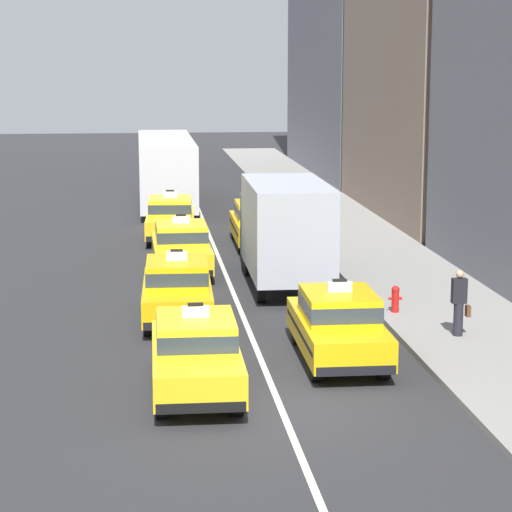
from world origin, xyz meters
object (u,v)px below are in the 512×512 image
Objects in this scene: taxi_left_second at (177,289)px; taxi_left_third at (181,247)px; box_truck_right_second at (284,228)px; taxi_right_third at (258,222)px; taxi_right_nearest at (338,324)px; bus_left_fifth at (166,167)px; fire_hydrant at (395,298)px; taxi_left_fourth at (170,218)px; pedestrian_near_crosswalk at (459,303)px; taxi_left_nearest at (196,353)px.

taxi_left_second is 1.01× the size of taxi_left_third.
box_truck_right_second is 6.97m from taxi_right_third.
taxi_left_second and taxi_right_nearest have the same top height.
bus_left_fifth is at bearing 96.87° from taxi_right_nearest.
taxi_left_third is at bearing 145.68° from box_truck_right_second.
taxi_right_third reaches higher than fire_hydrant.
bus_left_fifth is at bearing 99.68° from box_truck_right_second.
taxi_left_fourth is 9.83m from bus_left_fifth.
pedestrian_near_crosswalk is (6.51, -25.43, -0.84)m from bus_left_fifth.
bus_left_fifth is at bearing 89.42° from taxi_left_fourth.
box_truck_right_second is (-0.10, 8.48, 0.90)m from taxi_right_nearest.
taxi_left_third is at bearing 106.72° from taxi_right_nearest.
taxi_left_nearest and taxi_right_third have the same top height.
taxi_right_nearest is 4.58m from fire_hydrant.
fire_hydrant is (2.42, -4.55, -1.23)m from box_truck_right_second.
taxi_right_third is (3.05, 4.81, 0.00)m from taxi_left_third.
taxi_left_nearest is 1.00× the size of taxi_right_third.
bus_left_fifth is 1.60× the size of box_truck_right_second.
pedestrian_near_crosswalk is at bearing 26.89° from taxi_left_nearest.
fire_hydrant is at bearing -66.66° from taxi_left_fourth.
fire_hydrant is (2.44, -11.46, -0.33)m from taxi_right_third.
taxi_left_third is 11.05m from taxi_right_nearest.
box_truck_right_second reaches higher than bus_left_fifth.
taxi_left_second is at bearing -107.06° from taxi_right_third.
box_truck_right_second is 9.58× the size of fire_hydrant.
taxi_left_second is 6.32× the size of fire_hydrant.
taxi_left_second is 0.99× the size of taxi_left_fourth.
taxi_left_nearest is 1.00× the size of taxi_right_nearest.
taxi_left_second and taxi_left_third have the same top height.
taxi_left_second is 1.01× the size of taxi_right_nearest.
taxi_left_third is at bearing 89.00° from taxi_left_nearest.
pedestrian_near_crosswalk is (6.68, 3.39, 0.10)m from taxi_left_nearest.
fire_hydrant is at bearing -77.98° from taxi_right_third.
box_truck_right_second is 4.22× the size of pedestrian_near_crosswalk.
taxi_left_third reaches higher than fire_hydrant.
taxi_left_nearest reaches higher than pedestrian_near_crosswalk.
bus_left_fifth reaches higher than taxi_right_third.
box_truck_right_second is at bearing -69.28° from taxi_left_fourth.
taxi_left_second reaches higher than fire_hydrant.
taxi_right_nearest is at bearing -78.94° from taxi_left_fourth.
taxi_left_fourth is at bearing 153.33° from taxi_right_third.
bus_left_fifth is 2.45× the size of taxi_right_third.
bus_left_fifth is (0.32, 22.56, 0.94)m from taxi_left_second.
taxi_right_nearest is 6.28× the size of fire_hydrant.
taxi_left_nearest is 0.66× the size of box_truck_right_second.
taxi_left_nearest is at bearing -90.35° from bus_left_fifth.
taxi_right_third is at bearing 57.60° from taxi_left_third.
taxi_left_fourth is at bearing 91.31° from taxi_left_third.
taxi_left_fourth is 0.66× the size of box_truck_right_second.
fire_hydrant is (5.64, -13.07, -0.33)m from taxi_left_fourth.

